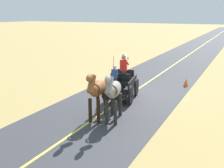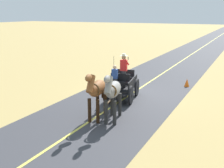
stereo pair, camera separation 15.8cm
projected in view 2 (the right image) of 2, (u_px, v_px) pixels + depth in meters
The scene contains 7 objects.
ground_plane at pixel (131, 94), 15.46m from camera, with size 200.00×200.00×0.00m, color tan.
road_surface at pixel (131, 94), 15.46m from camera, with size 5.69×160.00×0.01m, color #38383D.
road_centre_stripe at pixel (131, 94), 15.46m from camera, with size 0.12×160.00×0.00m, color #DBCC4C.
horse_drawn_carriage at pixel (122, 84), 14.44m from camera, with size 1.85×4.51×2.50m.
horse_near_side at pixel (113, 91), 11.40m from camera, with size 0.92×2.14×2.21m.
horse_off_side at pixel (97, 90), 11.59m from camera, with size 0.87×2.15×2.21m.
traffic_cone at pixel (187, 83), 17.07m from camera, with size 0.32×0.32×0.50m, color orange.
Camera 2 is at (-5.79, 13.66, 4.52)m, focal length 43.66 mm.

